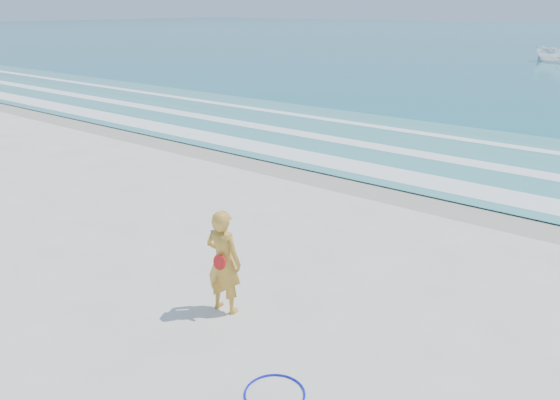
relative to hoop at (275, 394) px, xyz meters
The scene contains 9 objects.
ground 3.85m from the hoop, behind, with size 400.00×400.00×0.00m, color silver.
wet_sand 10.00m from the hoop, 112.63° to the left, with size 400.00×2.40×0.00m, color #B2A893.
shallow 14.74m from the hoop, 105.13° to the left, with size 400.00×10.00×0.01m, color #59B7AD.
foam_near 11.21m from the hoop, 110.07° to the left, with size 400.00×1.40×0.01m, color white.
foam_mid 13.97m from the hoop, 105.99° to the left, with size 400.00×0.90×0.01m, color white.
foam_far 17.16m from the hoop, 102.95° to the left, with size 400.00×0.60×0.01m, color white.
hoop is the anchor object (origin of this frame).
boat 54.83m from the hoop, 99.60° to the left, with size 1.56×4.14×1.60m, color white.
woman 2.63m from the hoop, 150.33° to the left, with size 0.75×0.54×1.90m.
Camera 1 is at (7.84, -5.09, 5.14)m, focal length 35.00 mm.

